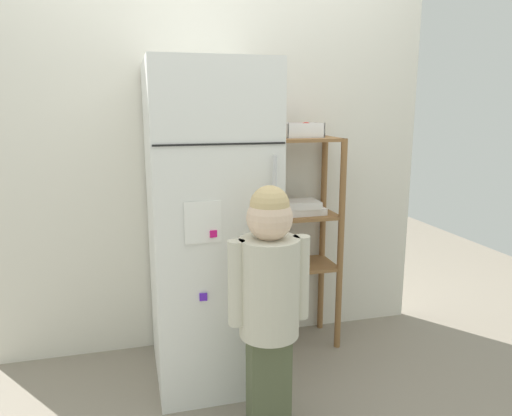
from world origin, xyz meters
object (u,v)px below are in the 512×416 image
at_px(pantry_shelf_unit, 303,224).
at_px(fruit_bin, 304,130).
at_px(refrigerator, 209,225).
at_px(child_standing, 269,287).

xyz_separation_m(pantry_shelf_unit, fruit_bin, (-0.00, 0.01, 0.54)).
bearing_deg(refrigerator, fruit_bin, 18.92).
bearing_deg(fruit_bin, child_standing, -119.58).
height_order(child_standing, fruit_bin, fruit_bin).
xyz_separation_m(refrigerator, pantry_shelf_unit, (0.58, 0.19, -0.07)).
bearing_deg(pantry_shelf_unit, refrigerator, -162.24).
height_order(refrigerator, child_standing, refrigerator).
xyz_separation_m(refrigerator, fruit_bin, (0.58, 0.20, 0.46)).
distance_m(refrigerator, fruit_bin, 0.77).
distance_m(child_standing, pantry_shelf_unit, 0.84).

